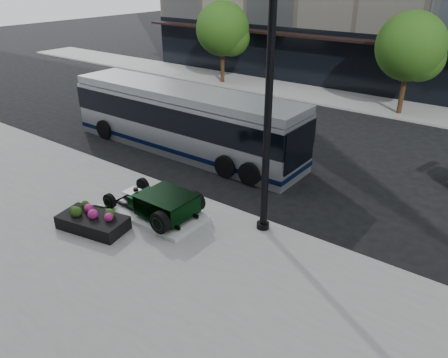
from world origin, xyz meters
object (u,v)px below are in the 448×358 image
Objects in this scene: hot_rod at (162,203)px; lamppost at (267,127)px; flower_planter at (93,221)px; transit_bus at (184,119)px.

hot_rod is 0.43× the size of lamppost.
transit_bus is (-2.42, 7.23, 1.10)m from flower_planter.
flower_planter is 7.70m from transit_bus.
flower_planter is (-1.37, -1.84, -0.31)m from hot_rod.
lamppost is at bearing -29.52° from transit_bus.
lamppost is 0.62× the size of transit_bus.
hot_rod is at bearing -54.85° from transit_bus.
flower_planter is at bearing -126.62° from hot_rod.
hot_rod is 4.47m from lamppost.
hot_rod is 6.63m from transit_bus.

